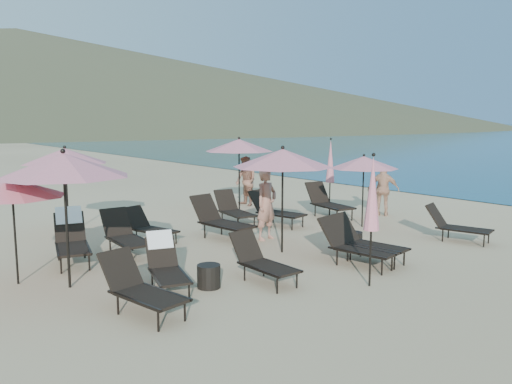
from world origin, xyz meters
TOP-DOWN VIEW (x-y plane):
  - ground at (0.00, 0.00)m, footprint 800.00×800.00m
  - volcanic_headland at (71.37, 302.62)m, footprint 690.00×690.00m
  - lounger_0 at (-4.90, -0.16)m, footprint 0.93×1.69m
  - lounger_1 at (-4.00, 0.72)m, footprint 0.93×1.60m
  - lounger_2 at (-2.39, -0.03)m, footprint 0.61×1.52m
  - lounger_3 at (-0.18, -0.36)m, footprint 0.92×1.76m
  - lounger_4 at (0.24, -0.29)m, footprint 0.91×1.76m
  - lounger_5 at (3.49, -0.47)m, footprint 0.99×1.67m
  - lounger_6 at (-4.80, 3.56)m, footprint 1.03×1.86m
  - lounger_7 at (-3.66, 3.37)m, footprint 0.69×1.72m
  - lounger_8 at (-2.69, 4.17)m, footprint 0.95×1.58m
  - lounger_9 at (-1.05, 3.42)m, footprint 0.96×1.94m
  - lounger_10 at (1.13, 3.84)m, footprint 1.04×1.82m
  - lounger_11 at (3.29, 3.81)m, footprint 0.98×1.92m
  - lounger_12 at (0.28, 4.71)m, footprint 0.85×1.73m
  - umbrella_open_0 at (-5.39, 1.81)m, footprint 2.35×2.35m
  - umbrella_open_1 at (-0.70, 1.36)m, footprint 2.29×2.29m
  - umbrella_open_2 at (3.00, 2.15)m, footprint 1.95×1.95m
  - umbrella_open_3 at (-4.03, 6.29)m, footprint 2.21×2.21m
  - umbrella_open_4 at (1.84, 6.62)m, footprint 2.33×2.33m
  - umbrella_open_5 at (-6.09, 2.60)m, footprint 1.90×1.90m
  - umbrella_closed_0 at (-1.00, -1.46)m, footprint 0.29×0.29m
  - umbrella_closed_1 at (3.60, 4.04)m, footprint 0.29×0.29m
  - side_table_0 at (-3.38, 0.26)m, footprint 0.43×0.43m
  - side_table_1 at (0.82, 0.53)m, footprint 0.40×0.40m
  - beachgoer_a at (-0.18, 2.60)m, footprint 0.73×0.54m
  - beachgoer_b at (2.54, 7.19)m, footprint 0.73×0.91m
  - beachgoer_c at (4.87, 2.90)m, footprint 0.90×1.05m

SIDE VIEW (x-z plane):
  - ground at x=0.00m, z-range 0.00..0.00m
  - side_table_1 at x=0.82m, z-range 0.00..0.42m
  - side_table_0 at x=-3.38m, z-range 0.00..0.42m
  - lounger_8 at x=-2.69m, z-range -0.03..0.82m
  - lounger_2 at x=-2.39m, z-range -0.03..0.84m
  - lounger_5 at x=3.49m, z-range -0.03..0.87m
  - lounger_0 at x=-4.90m, z-range -0.03..0.89m
  - lounger_12 at x=0.28m, z-range -0.03..0.92m
  - lounger_3 at x=-0.18m, z-range -0.03..0.93m
  - lounger_1 at x=-4.00m, z-range -0.02..0.92m
  - lounger_4 at x=0.24m, z-range -0.03..0.94m
  - lounger_7 at x=-3.66m, z-range -0.03..0.95m
  - lounger_10 at x=1.13m, z-range -0.03..0.95m
  - lounger_11 at x=3.29m, z-range -0.03..1.02m
  - lounger_9 at x=-1.05m, z-range -0.03..1.03m
  - lounger_6 at x=-4.80m, z-range -0.02..1.07m
  - beachgoer_c at x=4.87m, z-range 0.00..1.69m
  - beachgoer_b at x=2.54m, z-range 0.00..1.78m
  - beachgoer_a at x=-0.18m, z-range 0.00..1.83m
  - umbrella_closed_0 at x=-1.00m, z-range 0.48..2.93m
  - umbrella_closed_1 at x=3.60m, z-range 0.49..2.99m
  - umbrella_open_5 at x=-6.09m, z-range 0.78..2.82m
  - umbrella_open_2 at x=3.00m, z-range 0.81..2.91m
  - umbrella_open_3 at x=-4.03m, z-range 0.92..3.30m
  - umbrella_open_1 at x=-0.70m, z-range 0.95..3.41m
  - umbrella_open_4 at x=1.84m, z-range 0.96..3.47m
  - umbrella_open_0 at x=-5.39m, z-range 0.97..3.49m
  - volcanic_headland at x=71.37m, z-range -1.01..53.99m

